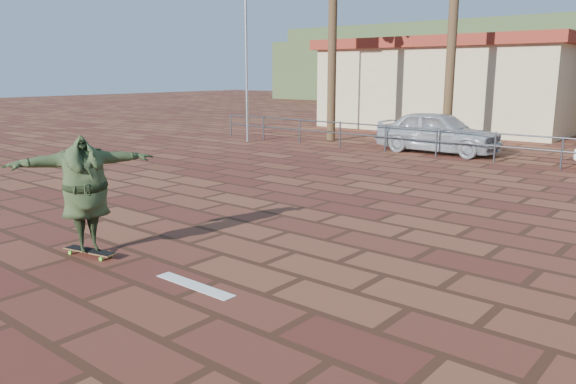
% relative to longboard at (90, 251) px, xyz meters
% --- Properties ---
extents(ground, '(120.00, 120.00, 0.00)m').
position_rel_longboard_xyz_m(ground, '(1.56, 1.42, -0.08)').
color(ground, brown).
rests_on(ground, ground).
extents(paint_stripe, '(1.40, 0.22, 0.01)m').
position_rel_longboard_xyz_m(paint_stripe, '(2.26, 0.22, -0.08)').
color(paint_stripe, white).
rests_on(paint_stripe, ground).
extents(guardrail, '(24.06, 0.06, 1.00)m').
position_rel_longboard_xyz_m(guardrail, '(1.56, 13.42, 0.60)').
color(guardrail, '#47494F').
rests_on(guardrail, ground).
extents(flagpole, '(1.30, 0.10, 8.00)m').
position_rel_longboard_xyz_m(flagpole, '(-8.32, 12.42, 4.56)').
color(flagpole, gray).
rests_on(flagpole, ground).
extents(building_west, '(12.60, 7.60, 4.50)m').
position_rel_longboard_xyz_m(building_west, '(-4.44, 23.42, 2.20)').
color(building_west, beige).
rests_on(building_west, ground).
extents(hill_back, '(35.00, 14.00, 8.00)m').
position_rel_longboard_xyz_m(hill_back, '(-20.44, 57.42, 3.92)').
color(hill_back, '#384C28').
rests_on(hill_back, ground).
extents(longboard, '(1.00, 0.41, 0.10)m').
position_rel_longboard_xyz_m(longboard, '(0.00, 0.00, 0.00)').
color(longboard, olive).
rests_on(longboard, ground).
extents(skateboarder, '(1.35, 2.33, 1.83)m').
position_rel_longboard_xyz_m(skateboarder, '(-0.00, -0.00, 0.93)').
color(skateboarder, '#334424').
rests_on(skateboarder, longboard).
extents(car_silver, '(4.46, 1.85, 1.51)m').
position_rel_longboard_xyz_m(car_silver, '(-0.87, 14.42, 0.68)').
color(car_silver, '#ACAFB3').
rests_on(car_silver, ground).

